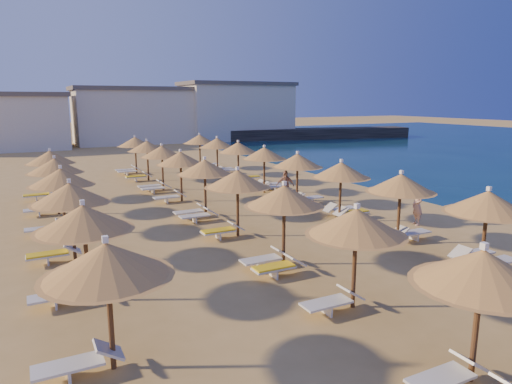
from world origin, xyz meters
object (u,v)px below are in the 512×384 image
parasol_row_west (220,174)px  beachgoer_a (417,206)px  beachgoer_c (285,186)px  parasol_row_east (318,166)px  jetty (312,134)px

parasol_row_west → beachgoer_a: parasol_row_west is taller
beachgoer_a → beachgoer_c: bearing=-138.1°
parasol_row_east → beachgoer_a: parasol_row_east is taller
jetty → parasol_row_east: bearing=-112.2°
beachgoer_a → jetty: bearing=172.0°
parasol_row_east → beachgoer_a: size_ratio=20.29×
beachgoer_c → jetty: bearing=73.1°
jetty → beachgoer_a: size_ratio=16.47×
jetty → beachgoer_c: beachgoer_c is taller
jetty → beachgoer_a: bearing=-106.7°
jetty → beachgoer_a: 47.06m
jetty → beachgoer_c: bearing=-114.6°
parasol_row_east → jetty: bearing=56.4°
jetty → parasol_row_west: (-30.21, -37.49, 1.66)m
parasol_row_east → beachgoer_a: (2.77, -4.05, -1.50)m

